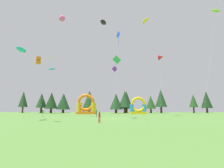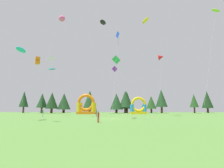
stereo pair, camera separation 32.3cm
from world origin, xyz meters
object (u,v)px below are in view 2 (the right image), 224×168
Objects in this scene: inflatable_yellow_castle at (138,108)px; kite_orange_box at (38,61)px; kite_lime_parafoil at (216,11)px; person_near_camera at (96,112)px; person_left_edge at (43,112)px; person_midfield at (98,116)px; kite_cyan_parafoil at (21,50)px; kite_blue_diamond at (118,36)px; kite_white_diamond at (51,59)px; inflatable_blue_arch at (86,107)px; kite_green_diamond at (116,61)px; kite_pink_delta at (61,17)px; kite_red_delta at (161,57)px; kite_black_parafoil at (103,22)px; kite_yellow_parafoil at (145,21)px; kite_teal_parafoil at (52,69)px; kite_purple_diamond at (115,69)px.

kite_orange_box is at bearing -118.32° from inflatable_yellow_castle.
kite_lime_parafoil is 12.81× the size of person_near_camera.
person_midfield is at bearing 115.62° from person_left_edge.
kite_cyan_parafoil is 0.77× the size of kite_blue_diamond.
kite_cyan_parafoil is 16.68m from kite_white_diamond.
kite_green_diamond is at bearing -70.77° from inflatable_blue_arch.
kite_orange_box reaches higher than person_left_edge.
kite_white_diamond reaches higher than person_near_camera.
kite_red_delta is at bearing 34.32° from kite_pink_delta.
person_midfield is (11.18, -16.63, -23.90)m from kite_pink_delta.
kite_pink_delta is at bearing -145.68° from kite_red_delta.
kite_pink_delta reaches higher than kite_blue_diamond.
kite_blue_diamond is 9.27× the size of person_near_camera.
kite_green_diamond reaches higher than inflatable_blue_arch.
kite_black_parafoil is 33.95m from inflatable_blue_arch.
inflatable_blue_arch is at bearing -123.13° from person_left_edge.
person_midfield is 0.26× the size of inflatable_yellow_castle.
kite_yellow_parafoil is at bearing -89.36° from inflatable_yellow_castle.
kite_teal_parafoil is at bearing 120.29° from kite_pink_delta.
kite_blue_diamond is at bearing -44.14° from kite_black_parafoil.
kite_teal_parafoil is (-6.37, 23.87, 3.99)m from kite_orange_box.
kite_cyan_parafoil is 0.80× the size of kite_white_diamond.
kite_purple_diamond is 18.70m from kite_green_diamond.
kite_orange_box is at bearing -84.50° from kite_pink_delta.
kite_blue_diamond reaches higher than kite_green_diamond.
kite_green_diamond reaches higher than person_near_camera.
kite_cyan_parafoil is at bearing -171.01° from kite_blue_diamond.
kite_white_diamond is (-16.98, -6.36, 1.47)m from kite_purple_diamond.
kite_yellow_parafoil reaches higher than kite_red_delta.
kite_blue_diamond is at bearing -72.19° from kite_green_diamond.
kite_green_diamond is 21.04m from person_left_edge.
kite_blue_diamond reaches higher than person_near_camera.
kite_teal_parafoil is 32.18m from person_midfield.
person_left_edge is (-17.40, 8.70, -14.75)m from kite_blue_diamond.
kite_black_parafoil is (-19.17, -27.11, -0.24)m from kite_red_delta.
kite_lime_parafoil reaches higher than inflatable_yellow_castle.
kite_red_delta is 18.79m from kite_yellow_parafoil.
kite_white_diamond is 0.76× the size of kite_black_parafoil.
kite_orange_box is (-33.14, -8.33, -12.84)m from kite_lime_parafoil.
kite_black_parafoil reaches higher than inflatable_blue_arch.
kite_teal_parafoil is (-39.51, 15.54, -8.85)m from kite_lime_parafoil.
person_midfield is at bearing -6.46° from kite_orange_box.
kite_black_parafoil reaches higher than kite_blue_diamond.
kite_red_delta reaches higher than kite_cyan_parafoil.
kite_pink_delta is at bearing -81.81° from person_near_camera.
kite_purple_diamond is 1.19× the size of kite_green_diamond.
person_near_camera is at bearing -120.00° from kite_purple_diamond.
kite_blue_diamond is 2.33× the size of inflatable_blue_arch.
inflatable_blue_arch is at bearing 57.90° from kite_teal_parafoil.
kite_pink_delta is 20.91m from kite_green_diamond.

